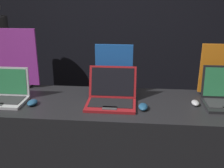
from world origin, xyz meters
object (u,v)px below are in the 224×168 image
mouse_front (32,103)px  mouse_middle (143,107)px  promo_stand_front (18,60)px  promo_stand_back (220,71)px  laptop_middle (111,96)px  laptop_front (3,94)px  mouse_back (195,103)px  promo_stand_middle (114,70)px

mouse_front → mouse_middle: (0.84, -0.00, -0.00)m
promo_stand_front → promo_stand_back: 1.73m
mouse_middle → laptop_middle: bearing=160.3°
laptop_front → mouse_front: size_ratio=3.49×
mouse_front → promo_stand_front: 0.52m
laptop_middle → laptop_front: bearing=-178.0°
mouse_back → promo_stand_back: (0.22, 0.23, 0.19)m
mouse_front → promo_stand_front: (-0.26, 0.39, 0.23)m
mouse_front → laptop_middle: laptop_middle is taller
laptop_front → laptop_middle: bearing=2.0°
promo_stand_middle → mouse_middle: bearing=-52.6°
laptop_middle → mouse_back: bearing=2.3°
laptop_front → mouse_middle: (1.10, -0.06, -0.04)m
laptop_front → mouse_middle: 1.10m
laptop_front → mouse_front: (0.26, -0.06, -0.04)m
laptop_front → mouse_middle: laptop_front is taller
mouse_front → mouse_back: (1.24, 0.11, -0.00)m
laptop_front → promo_stand_back: bearing=9.4°
promo_stand_front → mouse_middle: 1.19m
promo_stand_middle → laptop_middle: bearing=-90.0°
mouse_middle → promo_stand_middle: (-0.24, 0.32, 0.18)m
promo_stand_front → laptop_middle: promo_stand_front is taller
laptop_front → promo_stand_front: size_ratio=0.72×
promo_stand_front → laptop_front: bearing=-90.0°
promo_stand_middle → mouse_back: promo_stand_middle is taller
promo_stand_front → mouse_back: size_ratio=5.42×
promo_stand_back → laptop_front: bearing=-170.6°
laptop_middle → promo_stand_back: size_ratio=0.87×
mouse_front → promo_stand_back: promo_stand_back is taller
laptop_middle → promo_stand_middle: promo_stand_middle is taller
mouse_middle → promo_stand_middle: size_ratio=0.28×
laptop_front → promo_stand_middle: 0.91m
promo_stand_back → mouse_front: bearing=-166.9°
mouse_middle → promo_stand_middle: promo_stand_middle is taller
mouse_middle → promo_stand_back: (0.62, 0.34, 0.19)m
mouse_front → laptop_front: bearing=167.5°
mouse_front → promo_stand_middle: bearing=27.8°
laptop_front → mouse_middle: size_ratio=3.18×
mouse_middle → laptop_front: bearing=177.0°
promo_stand_front → promo_stand_middle: 0.86m
promo_stand_middle → mouse_back: 0.70m
laptop_front → mouse_back: 1.50m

